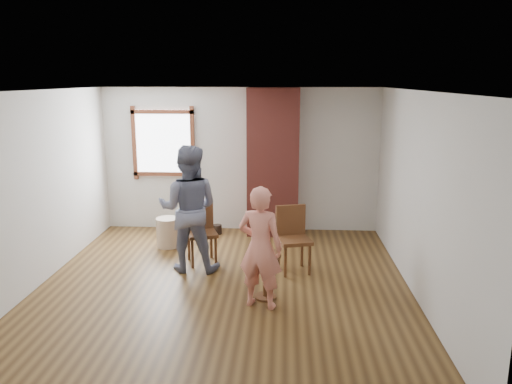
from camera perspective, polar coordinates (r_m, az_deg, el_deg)
ground at (r=6.82m, az=-3.80°, el=-10.93°), size 5.50×5.50×0.00m
room_shell at (r=6.92m, az=-3.87°, el=5.02°), size 5.04×5.52×2.62m
brick_chimney at (r=8.81m, az=1.96°, el=3.38°), size 0.90×0.50×2.60m
stoneware_crock at (r=8.46m, az=-10.03°, el=-4.55°), size 0.50×0.50×0.49m
dark_pot at (r=9.08m, az=-4.45°, el=-4.27°), size 0.19×0.19×0.17m
dining_chair_left at (r=7.64m, az=-6.33°, el=-4.19°), size 0.55×0.55×0.93m
dining_chair_right at (r=7.28m, az=4.22°, el=-4.90°), size 0.55×0.55×0.95m
side_table at (r=6.38m, az=1.08°, el=-8.70°), size 0.40×0.40×0.60m
cake_plate at (r=6.31m, az=1.09°, el=-7.00°), size 0.18×0.18×0.01m
cake_slice at (r=6.30m, az=1.18°, el=-6.71°), size 0.08×0.07×0.06m
man at (r=7.24m, az=-7.71°, el=-1.89°), size 0.91×0.72×1.84m
person_pink at (r=6.04m, az=0.49°, el=-6.36°), size 0.64×0.51×1.52m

